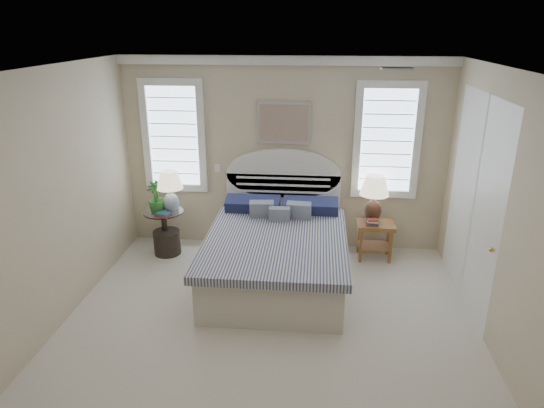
{
  "coord_description": "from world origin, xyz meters",
  "views": [
    {
      "loc": [
        0.47,
        -4.08,
        3.07
      ],
      "look_at": [
        -0.02,
        1.0,
        1.18
      ],
      "focal_mm": 32.0,
      "sensor_mm": 36.0,
      "label": 1
    }
  ],
  "objects": [
    {
      "name": "books_right",
      "position": [
        1.24,
        2.06,
        0.57
      ],
      "size": [
        0.16,
        0.12,
        0.09
      ],
      "rotation": [
        0.0,
        0.0,
        -0.01
      ],
      "color": "maroon",
      "rests_on": "nightstand_right"
    },
    {
      "name": "nightstand_right",
      "position": [
        1.3,
        2.15,
        0.39
      ],
      "size": [
        0.5,
        0.4,
        0.53
      ],
      "color": "brown",
      "rests_on": "floor"
    },
    {
      "name": "closet_door",
      "position": [
        2.23,
        1.2,
        1.2
      ],
      "size": [
        0.02,
        1.8,
        2.4
      ],
      "primitive_type": "cube",
      "color": "white",
      "rests_on": "floor"
    },
    {
      "name": "wall_back",
      "position": [
        0.0,
        2.5,
        1.35
      ],
      "size": [
        4.5,
        0.02,
        2.7
      ],
      "primitive_type": "cube",
      "color": "#C0AD90",
      "rests_on": "floor"
    },
    {
      "name": "window_right",
      "position": [
        1.4,
        2.48,
        1.6
      ],
      "size": [
        0.9,
        0.06,
        1.6
      ],
      "primitive_type": "cube",
      "color": "silver",
      "rests_on": "wall_back"
    },
    {
      "name": "bed",
      "position": [
        0.0,
        1.46,
        0.39
      ],
      "size": [
        1.72,
        2.28,
        1.47
      ],
      "color": "beige",
      "rests_on": "floor"
    },
    {
      "name": "hvac_vent",
      "position": [
        1.2,
        0.8,
        2.68
      ],
      "size": [
        0.3,
        0.2,
        0.02
      ],
      "primitive_type": "cube",
      "color": "#B2B2B2",
      "rests_on": "ceiling"
    },
    {
      "name": "floor",
      "position": [
        0.0,
        0.0,
        0.0
      ],
      "size": [
        4.5,
        5.0,
        0.01
      ],
      "primitive_type": "cube",
      "color": "beige",
      "rests_on": "ground"
    },
    {
      "name": "window_left",
      "position": [
        -1.55,
        2.48,
        1.6
      ],
      "size": [
        0.9,
        0.06,
        1.6
      ],
      "primitive_type": "cube",
      "color": "silver",
      "rests_on": "wall_back"
    },
    {
      "name": "books_left",
      "position": [
        -1.59,
        1.86,
        0.66
      ],
      "size": [
        0.23,
        0.18,
        0.05
      ],
      "rotation": [
        0.0,
        0.0,
        -0.23
      ],
      "color": "maroon",
      "rests_on": "side_table_left"
    },
    {
      "name": "crown_molding",
      "position": [
        0.0,
        2.46,
        2.64
      ],
      "size": [
        4.5,
        0.08,
        0.12
      ],
      "primitive_type": "cube",
      "color": "white",
      "rests_on": "wall_back"
    },
    {
      "name": "potted_plant",
      "position": [
        -1.71,
        1.99,
        0.85
      ],
      "size": [
        0.3,
        0.3,
        0.45
      ],
      "primitive_type": "imported",
      "rotation": [
        0.0,
        0.0,
        0.21
      ],
      "color": "#316F2C",
      "rests_on": "side_table_left"
    },
    {
      "name": "wall_right",
      "position": [
        2.25,
        0.0,
        1.35
      ],
      "size": [
        0.02,
        5.0,
        2.7
      ],
      "primitive_type": "cube",
      "color": "#C0AD90",
      "rests_on": "floor"
    },
    {
      "name": "wall_left",
      "position": [
        -2.25,
        0.0,
        1.35
      ],
      "size": [
        0.02,
        5.0,
        2.7
      ],
      "primitive_type": "cube",
      "color": "#C0AD90",
      "rests_on": "floor"
    },
    {
      "name": "painting",
      "position": [
        0.0,
        2.46,
        1.82
      ],
      "size": [
        0.74,
        0.04,
        0.58
      ],
      "primitive_type": "cube",
      "color": "silver",
      "rests_on": "wall_back"
    },
    {
      "name": "lamp_left",
      "position": [
        -1.53,
        2.04,
        0.99
      ],
      "size": [
        0.38,
        0.38,
        0.59
      ],
      "rotation": [
        0.0,
        0.0,
        0.06
      ],
      "color": "silver",
      "rests_on": "side_table_left"
    },
    {
      "name": "lamp_right",
      "position": [
        1.26,
        2.24,
        0.92
      ],
      "size": [
        0.48,
        0.48,
        0.65
      ],
      "rotation": [
        0.0,
        0.0,
        -0.23
      ],
      "color": "black",
      "rests_on": "nightstand_right"
    },
    {
      "name": "side_table_left",
      "position": [
        -1.65,
        2.05,
        0.39
      ],
      "size": [
        0.56,
        0.56,
        0.63
      ],
      "color": "black",
      "rests_on": "floor"
    },
    {
      "name": "switch_plate",
      "position": [
        -0.95,
        2.48,
        1.15
      ],
      "size": [
        0.08,
        0.01,
        0.12
      ],
      "primitive_type": "cube",
      "color": "white",
      "rests_on": "wall_back"
    },
    {
      "name": "ceiling",
      "position": [
        0.0,
        0.0,
        2.7
      ],
      "size": [
        4.5,
        5.0,
        0.01
      ],
      "primitive_type": "cube",
      "color": "white",
      "rests_on": "wall_back"
    },
    {
      "name": "floor_pot",
      "position": [
        -1.62,
        2.01,
        0.17
      ],
      "size": [
        0.47,
        0.47,
        0.34
      ],
      "primitive_type": "cylinder",
      "rotation": [
        0.0,
        0.0,
        -0.3
      ],
      "color": "black",
      "rests_on": "floor"
    }
  ]
}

